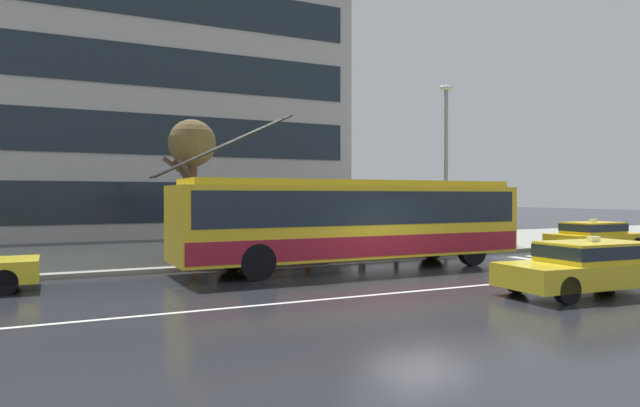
% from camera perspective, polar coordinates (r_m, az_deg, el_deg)
% --- Properties ---
extents(ground_plane, '(160.00, 160.00, 0.00)m').
position_cam_1_polar(ground_plane, '(15.89, 10.13, -7.83)').
color(ground_plane, '#23242A').
extents(sidewalk_slab, '(80.00, 10.00, 0.14)m').
position_cam_1_polar(sidewalk_slab, '(24.55, -3.70, -4.60)').
color(sidewalk_slab, gray).
rests_on(sidewalk_slab, ground_plane).
extents(crosswalk_stripe_edge_near, '(0.44, 4.40, 0.01)m').
position_cam_1_polar(crosswalk_stripe_edge_near, '(21.68, 22.93, -5.56)').
color(crosswalk_stripe_edge_near, beige).
rests_on(crosswalk_stripe_edge_near, ground_plane).
extents(crosswalk_stripe_inner_a, '(0.44, 4.40, 0.01)m').
position_cam_1_polar(crosswalk_stripe_inner_a, '(22.36, 24.45, -5.37)').
color(crosswalk_stripe_inner_a, beige).
rests_on(crosswalk_stripe_inner_a, ground_plane).
extents(crosswalk_stripe_center, '(0.44, 4.40, 0.01)m').
position_cam_1_polar(crosswalk_stripe_center, '(23.06, 25.88, -5.20)').
color(crosswalk_stripe_center, beige).
rests_on(crosswalk_stripe_center, ground_plane).
extents(crosswalk_stripe_inner_b, '(0.44, 4.40, 0.01)m').
position_cam_1_polar(crosswalk_stripe_inner_b, '(23.77, 27.23, -5.03)').
color(crosswalk_stripe_inner_b, beige).
rests_on(crosswalk_stripe_inner_b, ground_plane).
extents(crosswalk_stripe_edge_far, '(0.44, 4.40, 0.01)m').
position_cam_1_polar(crosswalk_stripe_edge_far, '(24.49, 28.49, -4.87)').
color(crosswalk_stripe_edge_far, beige).
rests_on(crosswalk_stripe_edge_far, ground_plane).
extents(lane_centre_line, '(72.00, 0.14, 0.01)m').
position_cam_1_polar(lane_centre_line, '(14.95, 12.87, -8.37)').
color(lane_centre_line, silver).
rests_on(lane_centre_line, ground_plane).
extents(trolleybus, '(12.33, 2.63, 4.84)m').
position_cam_1_polar(trolleybus, '(18.42, 3.52, -1.66)').
color(trolleybus, yellow).
rests_on(trolleybus, ground_plane).
extents(taxi_oncoming_near, '(4.57, 2.02, 1.39)m').
position_cam_1_polar(taxi_oncoming_near, '(15.15, 25.71, -5.64)').
color(taxi_oncoming_near, yellow).
rests_on(taxi_oncoming_near, ground_plane).
extents(taxi_ahead_of_bus, '(4.31, 1.82, 1.39)m').
position_cam_1_polar(taxi_ahead_of_bus, '(26.51, 26.11, -2.92)').
color(taxi_ahead_of_bus, yellow).
rests_on(taxi_ahead_of_bus, ground_plane).
extents(bus_shelter, '(3.55, 1.67, 2.65)m').
position_cam_1_polar(bus_shelter, '(20.87, -6.51, 0.04)').
color(bus_shelter, gray).
rests_on(bus_shelter, sidewalk_slab).
extents(pedestrian_at_shelter, '(1.27, 1.27, 1.97)m').
position_cam_1_polar(pedestrian_at_shelter, '(23.15, 7.70, -0.98)').
color(pedestrian_at_shelter, '#1B3249').
rests_on(pedestrian_at_shelter, sidewalk_slab).
extents(pedestrian_approaching_curb, '(0.51, 0.51, 1.64)m').
position_cam_1_polar(pedestrian_approaching_curb, '(20.25, -1.15, -2.80)').
color(pedestrian_approaching_curb, '#534A42').
rests_on(pedestrian_approaching_curb, sidewalk_slab).
extents(pedestrian_walking_past, '(1.53, 1.53, 1.99)m').
position_cam_1_polar(pedestrian_walking_past, '(22.70, 4.08, -0.77)').
color(pedestrian_walking_past, '#4C554E').
rests_on(pedestrian_walking_past, sidewalk_slab).
extents(pedestrian_waiting_by_pole, '(1.00, 1.00, 1.99)m').
position_cam_1_polar(pedestrian_waiting_by_pole, '(20.20, -6.40, -1.06)').
color(pedestrian_waiting_by_pole, black).
rests_on(pedestrian_waiting_by_pole, sidewalk_slab).
extents(street_lamp, '(0.60, 0.32, 6.84)m').
position_cam_1_polar(street_lamp, '(24.06, 12.66, 5.05)').
color(street_lamp, gray).
rests_on(street_lamp, sidewalk_slab).
extents(street_tree_bare, '(1.88, 1.98, 5.00)m').
position_cam_1_polar(street_tree_bare, '(20.93, -12.87, 5.41)').
color(street_tree_bare, brown).
rests_on(street_tree_bare, sidewalk_slab).
extents(office_tower_corner_left, '(27.83, 11.00, 26.23)m').
position_cam_1_polar(office_tower_corner_left, '(38.31, -20.30, 17.03)').
color(office_tower_corner_left, '#B5B4B3').
rests_on(office_tower_corner_left, ground_plane).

